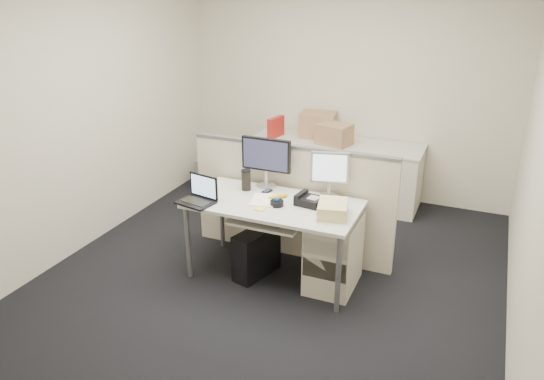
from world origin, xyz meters
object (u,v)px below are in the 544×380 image
at_px(laptop, 195,191).
at_px(monitor_main, 266,163).
at_px(desk, 274,209).
at_px(desk_phone, 309,201).

bearing_deg(laptop, monitor_main, 66.69).
relative_size(desk, monitor_main, 3.16).
distance_m(laptop, desk_phone, 0.99).
height_order(desk, monitor_main, monitor_main).
bearing_deg(monitor_main, desk_phone, -25.36).
bearing_deg(laptop, desk, 35.30).
xyz_separation_m(laptop, desk_phone, (0.92, 0.36, -0.08)).
relative_size(laptop, desk_phone, 1.41).
relative_size(monitor_main, desk_phone, 2.18).
bearing_deg(monitor_main, desk, -56.83).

